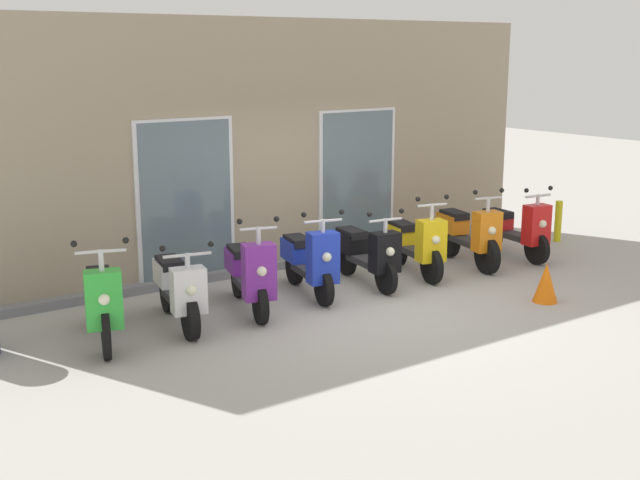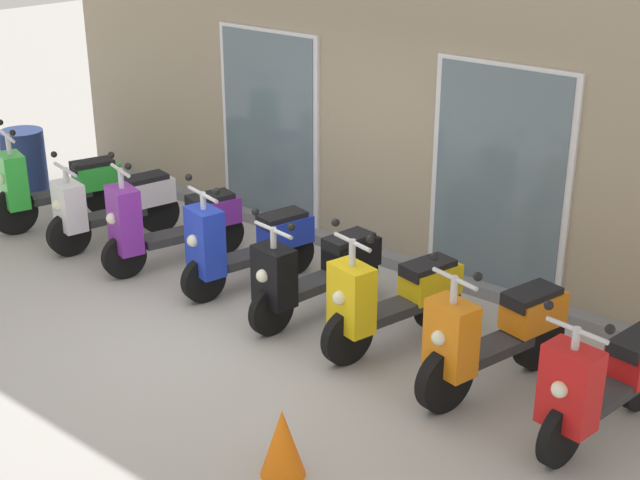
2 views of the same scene
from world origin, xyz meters
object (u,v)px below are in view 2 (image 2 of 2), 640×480
at_px(scooter_red, 605,381).
at_px(traffic_cone, 282,443).
at_px(scooter_green, 57,185).
at_px(scooter_yellow, 393,298).
at_px(trash_bin, 24,162).
at_px(scooter_blue, 246,244).
at_px(scooter_orange, 494,336).
at_px(scooter_white, 113,206).
at_px(scooter_purple, 170,223).
at_px(scooter_black, 316,271).

bearing_deg(scooter_red, traffic_cone, -128.65).
bearing_deg(scooter_green, scooter_yellow, 1.67).
xyz_separation_m(scooter_green, trash_bin, (-1.30, 0.40, -0.08)).
distance_m(scooter_yellow, scooter_red, 1.99).
relative_size(traffic_cone, trash_bin, 0.62).
bearing_deg(scooter_blue, scooter_yellow, -1.23).
bearing_deg(scooter_orange, scooter_white, -179.84).
bearing_deg(scooter_yellow, scooter_purple, -178.32).
xyz_separation_m(scooter_orange, scooter_red, (0.96, -0.07, -0.01)).
distance_m(scooter_black, trash_bin, 5.16).
bearing_deg(scooter_orange, traffic_cone, -105.27).
xyz_separation_m(scooter_blue, scooter_yellow, (1.82, -0.04, -0.01)).
height_order(scooter_red, traffic_cone, scooter_red).
bearing_deg(scooter_green, scooter_red, 0.12).
relative_size(scooter_black, scooter_yellow, 1.02).
distance_m(scooter_black, scooter_orange, 1.92).
relative_size(scooter_black, traffic_cone, 3.00).
bearing_deg(scooter_black, trash_bin, 177.16).
distance_m(scooter_orange, trash_bin, 7.08).
bearing_deg(scooter_green, scooter_blue, 3.47).
bearing_deg(scooter_black, scooter_yellow, -0.73).
relative_size(scooter_blue, scooter_orange, 0.94).
distance_m(scooter_yellow, traffic_cone, 2.05).
xyz_separation_m(traffic_cone, trash_bin, (-6.55, 2.25, 0.16)).
distance_m(scooter_blue, scooter_yellow, 1.82).
xyz_separation_m(scooter_white, scooter_yellow, (3.78, 0.07, 0.03)).
xyz_separation_m(scooter_green, traffic_cone, (5.25, -1.84, -0.24)).
xyz_separation_m(scooter_black, scooter_orange, (1.92, -0.07, 0.01)).
relative_size(scooter_blue, scooter_yellow, 0.99).
distance_m(scooter_white, trash_bin, 2.29).
height_order(scooter_blue, scooter_red, scooter_blue).
xyz_separation_m(scooter_white, scooter_blue, (1.96, 0.11, 0.03)).
height_order(scooter_yellow, scooter_red, scooter_yellow).
relative_size(scooter_purple, trash_bin, 1.87).
distance_m(scooter_white, traffic_cone, 4.69).
distance_m(scooter_white, scooter_yellow, 3.78).
distance_m(scooter_white, scooter_orange, 4.81).
relative_size(scooter_purple, traffic_cone, 3.02).
height_order(scooter_white, scooter_orange, scooter_orange).
height_order(scooter_green, scooter_red, scooter_green).
distance_m(scooter_white, scooter_blue, 1.96).
xyz_separation_m(scooter_blue, traffic_cone, (2.32, -2.02, -0.22)).
relative_size(scooter_green, scooter_blue, 1.05).
xyz_separation_m(scooter_green, scooter_yellow, (4.74, 0.14, -0.03)).
distance_m(scooter_black, scooter_yellow, 0.89).
bearing_deg(traffic_cone, scooter_purple, 150.26).
bearing_deg(scooter_purple, scooter_white, 179.20).
bearing_deg(scooter_orange, scooter_yellow, 176.92).
bearing_deg(scooter_blue, scooter_green, -176.53).
relative_size(scooter_black, scooter_red, 1.00).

